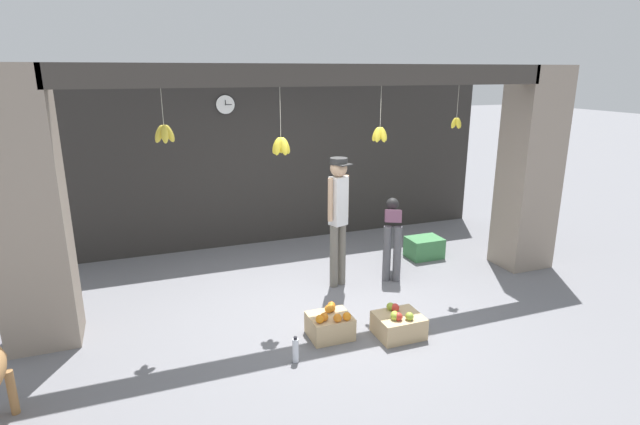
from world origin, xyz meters
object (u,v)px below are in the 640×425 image
(worker_stooping, at_px, (392,229))
(water_bottle, at_px, (296,350))
(fruit_crate_oranges, at_px, (330,325))
(produce_box_green, at_px, (424,247))
(fruit_crate_apples, at_px, (398,324))
(wall_clock, at_px, (225,105))
(shopkeeper, at_px, (338,211))

(worker_stooping, distance_m, water_bottle, 2.61)
(fruit_crate_oranges, height_order, produce_box_green, fruit_crate_oranges)
(worker_stooping, bearing_deg, water_bottle, -112.89)
(worker_stooping, xyz_separation_m, fruit_crate_apples, (-0.74, -1.55, -0.54))
(worker_stooping, height_order, water_bottle, worker_stooping)
(produce_box_green, distance_m, wall_clock, 3.79)
(produce_box_green, relative_size, wall_clock, 1.74)
(worker_stooping, relative_size, produce_box_green, 1.96)
(shopkeeper, bearing_deg, wall_clock, -82.83)
(fruit_crate_oranges, bearing_deg, worker_stooping, 41.96)
(fruit_crate_apples, distance_m, water_bottle, 1.22)
(shopkeeper, xyz_separation_m, fruit_crate_oranges, (-0.60, -1.24, -0.90))
(fruit_crate_oranges, relative_size, produce_box_green, 0.88)
(fruit_crate_oranges, bearing_deg, shopkeeper, 64.09)
(fruit_crate_apples, xyz_separation_m, water_bottle, (-1.21, -0.10, -0.00))
(worker_stooping, relative_size, fruit_crate_oranges, 2.23)
(produce_box_green, bearing_deg, fruit_crate_apples, -128.15)
(worker_stooping, distance_m, fruit_crate_oranges, 2.02)
(produce_box_green, height_order, wall_clock, wall_clock)
(fruit_crate_apples, distance_m, wall_clock, 4.30)
(worker_stooping, xyz_separation_m, wall_clock, (-1.89, 1.98, 1.63))
(fruit_crate_oranges, relative_size, water_bottle, 1.65)
(produce_box_green, height_order, water_bottle, produce_box_green)
(fruit_crate_apples, relative_size, produce_box_green, 0.95)
(fruit_crate_oranges, distance_m, wall_clock, 3.96)
(produce_box_green, bearing_deg, wall_clock, 150.16)
(produce_box_green, xyz_separation_m, wall_clock, (-2.71, 1.55, 2.15))
(worker_stooping, relative_size, wall_clock, 3.41)
(shopkeeper, xyz_separation_m, worker_stooping, (0.85, 0.07, -0.37))
(water_bottle, bearing_deg, produce_box_green, 36.84)
(fruit_crate_oranges, distance_m, water_bottle, 0.61)
(water_bottle, relative_size, wall_clock, 0.92)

